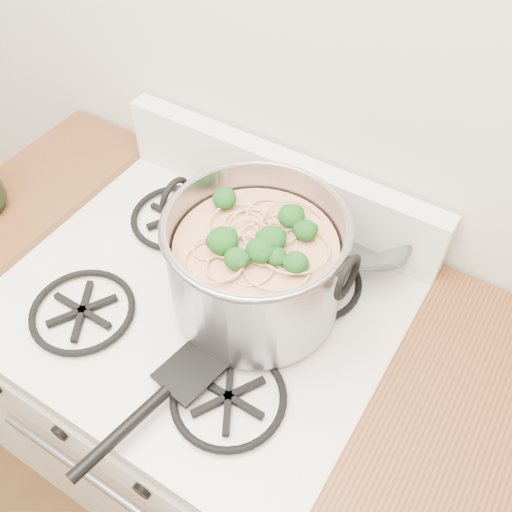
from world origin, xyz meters
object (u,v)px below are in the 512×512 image
(spatula, at_px, (190,369))
(glass_bowl, at_px, (346,236))
(gas_range, at_px, (212,406))
(stock_pot, at_px, (256,265))

(spatula, distance_m, glass_bowl, 0.44)
(gas_range, relative_size, glass_bowl, 8.71)
(gas_range, height_order, glass_bowl, glass_bowl)
(stock_pot, bearing_deg, gas_range, -154.07)
(spatula, bearing_deg, gas_range, 131.24)
(glass_bowl, bearing_deg, spatula, -102.08)
(gas_range, distance_m, spatula, 0.53)
(stock_pot, xyz_separation_m, spatula, (-0.01, -0.20, -0.09))
(gas_range, bearing_deg, glass_bowl, 56.88)
(gas_range, height_order, stock_pot, stock_pot)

